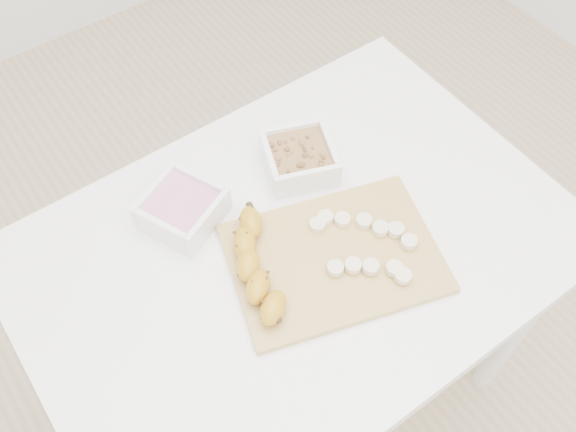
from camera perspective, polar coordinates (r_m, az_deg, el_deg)
ground at (r=1.86m, az=0.56°, el=-14.93°), size 3.50×3.50×0.00m
table at (r=1.26m, az=0.80°, el=-4.94°), size 1.00×0.70×0.75m
bowl_yogurt at (r=1.20m, az=-9.38°, el=0.68°), size 0.17×0.17×0.06m
bowl_granola at (r=1.26m, az=1.03°, el=5.19°), size 0.17×0.17×0.06m
cutting_board at (r=1.16m, az=4.12°, el=-3.76°), size 0.43×0.36×0.01m
banana at (r=1.11m, az=-2.72°, el=-4.53°), size 0.18×0.23×0.04m
banana_slices at (r=1.16m, az=6.92°, el=-2.44°), size 0.17×0.21×0.02m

